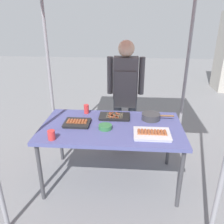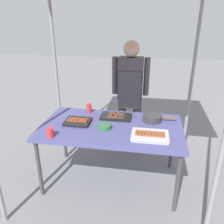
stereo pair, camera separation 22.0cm
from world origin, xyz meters
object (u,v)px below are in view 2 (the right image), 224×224
(drink_cup_near_edge, at_px, (50,132))
(drink_cup_by_wok, at_px, (89,108))
(stall_table, at_px, (111,130))
(tray_grilled_sausages, at_px, (150,135))
(cooking_wok, at_px, (153,118))
(vendor_woman, at_px, (130,89))
(tray_meat_skewers, at_px, (116,117))
(condiment_bowl, at_px, (104,127))
(tray_pork_links, at_px, (78,121))

(drink_cup_near_edge, xyz_separation_m, drink_cup_by_wok, (0.23, 0.70, 0.01))
(stall_table, bearing_deg, tray_grilled_sausages, -24.20)
(cooking_wok, height_order, drink_cup_by_wok, drink_cup_by_wok)
(stall_table, distance_m, drink_cup_near_edge, 0.69)
(cooking_wok, bearing_deg, vendor_woman, 118.81)
(stall_table, relative_size, drink_cup_near_edge, 16.18)
(tray_meat_skewers, xyz_separation_m, vendor_woman, (0.12, 0.58, 0.19))
(stall_table, distance_m, condiment_bowl, 0.13)
(tray_grilled_sausages, bearing_deg, tray_meat_skewers, 134.91)
(stall_table, height_order, tray_meat_skewers, tray_meat_skewers)
(tray_pork_links, xyz_separation_m, drink_cup_by_wok, (0.05, 0.34, 0.04))
(drink_cup_near_edge, bearing_deg, vendor_woman, 58.38)
(drink_cup_by_wok, xyz_separation_m, vendor_woman, (0.48, 0.46, 0.15))
(cooking_wok, distance_m, drink_cup_near_edge, 1.19)
(stall_table, distance_m, vendor_woman, 0.86)
(cooking_wok, bearing_deg, stall_table, -155.48)
(drink_cup_near_edge, bearing_deg, tray_grilled_sausages, 8.92)
(tray_grilled_sausages, distance_m, condiment_bowl, 0.52)
(tray_pork_links, distance_m, vendor_woman, 0.98)
(cooking_wok, bearing_deg, condiment_bowl, -151.12)
(condiment_bowl, xyz_separation_m, drink_cup_by_wok, (-0.29, 0.42, 0.03))
(tray_pork_links, distance_m, cooking_wok, 0.88)
(stall_table, bearing_deg, drink_cup_near_edge, -148.46)
(tray_grilled_sausages, bearing_deg, condiment_bowl, 166.88)
(condiment_bowl, bearing_deg, tray_grilled_sausages, -13.12)
(tray_meat_skewers, xyz_separation_m, drink_cup_near_edge, (-0.60, -0.58, 0.03))
(tray_pork_links, height_order, condiment_bowl, tray_pork_links)
(tray_grilled_sausages, distance_m, tray_meat_skewers, 0.60)
(stall_table, bearing_deg, drink_cup_by_wok, 135.56)
(tray_pork_links, xyz_separation_m, cooking_wok, (0.86, 0.20, 0.02))
(tray_meat_skewers, bearing_deg, cooking_wok, -2.01)
(cooking_wok, bearing_deg, drink_cup_by_wok, 170.62)
(cooking_wok, xyz_separation_m, condiment_bowl, (-0.53, -0.29, -0.02))
(tray_meat_skewers, xyz_separation_m, drink_cup_by_wok, (-0.37, 0.12, 0.04))
(stall_table, xyz_separation_m, vendor_woman, (0.13, 0.80, 0.26))
(stall_table, relative_size, drink_cup_by_wok, 13.84)
(tray_pork_links, relative_size, cooking_wok, 0.77)
(drink_cup_by_wok, distance_m, vendor_woman, 0.68)
(tray_pork_links, relative_size, vendor_woman, 0.18)
(tray_grilled_sausages, height_order, tray_pork_links, same)
(stall_table, relative_size, tray_pork_links, 5.45)
(tray_pork_links, height_order, drink_cup_near_edge, drink_cup_near_edge)
(cooking_wok, relative_size, drink_cup_by_wok, 3.29)
(drink_cup_near_edge, xyz_separation_m, vendor_woman, (0.72, 1.16, 0.16))
(cooking_wok, xyz_separation_m, vendor_woman, (-0.33, 0.59, 0.16))
(drink_cup_by_wok, bearing_deg, drink_cup_near_edge, -108.23)
(condiment_bowl, bearing_deg, stall_table, 50.88)
(tray_pork_links, distance_m, drink_cup_by_wok, 0.34)
(tray_grilled_sausages, distance_m, drink_cup_near_edge, 1.03)
(condiment_bowl, height_order, drink_cup_by_wok, drink_cup_by_wok)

